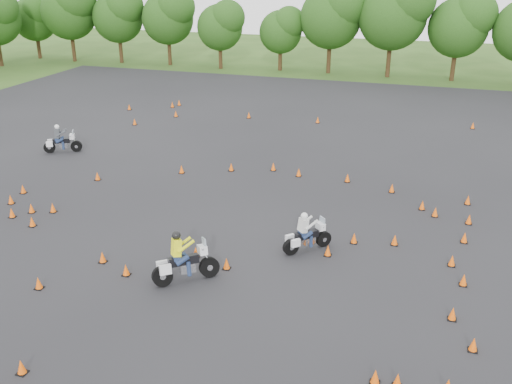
{
  "coord_description": "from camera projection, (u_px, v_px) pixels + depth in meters",
  "views": [
    {
      "loc": [
        7.35,
        -19.52,
        11.35
      ],
      "look_at": [
        0.0,
        4.0,
        1.2
      ],
      "focal_mm": 40.0,
      "sensor_mm": 36.0,
      "label": 1
    }
  ],
  "objects": [
    {
      "name": "rider_white",
      "position": [
        308.0,
        231.0,
        23.53
      ],
      "size": [
        2.11,
        2.11,
        1.76
      ],
      "primitive_type": null,
      "rotation": [
        0.0,
        0.0,
        0.78
      ],
      "color": "beige",
      "rests_on": "ground"
    },
    {
      "name": "ground",
      "position": [
        227.0,
        254.0,
        23.58
      ],
      "size": [
        140.0,
        140.0,
        0.0
      ],
      "primitive_type": "plane",
      "color": "#2D5119",
      "rests_on": "ground"
    },
    {
      "name": "treeline",
      "position": [
        374.0,
        37.0,
        52.26
      ],
      "size": [
        87.09,
        32.18,
        11.05
      ],
      "color": "#214714",
      "rests_on": "ground"
    },
    {
      "name": "rider_yellow",
      "position": [
        186.0,
        258.0,
        21.16
      ],
      "size": [
        2.52,
        2.26,
        2.01
      ],
      "primitive_type": null,
      "rotation": [
        0.0,
        0.0,
        0.68
      ],
      "color": "yellow",
      "rests_on": "ground"
    },
    {
      "name": "traffic_cones",
      "position": [
        259.0,
        209.0,
        27.19
      ],
      "size": [
        31.79,
        32.58,
        0.45
      ],
      "color": "#FF5E0A",
      "rests_on": "asphalt_pad"
    },
    {
      "name": "rider_grey",
      "position": [
        62.0,
        138.0,
        35.57
      ],
      "size": [
        2.41,
        1.66,
        1.8
      ],
      "primitive_type": null,
      "rotation": [
        0.0,
        0.0,
        0.45
      ],
      "color": "#3C3F44",
      "rests_on": "ground"
    },
    {
      "name": "asphalt_pad",
      "position": [
        268.0,
        199.0,
        28.87
      ],
      "size": [
        62.0,
        62.0,
        0.0
      ],
      "primitive_type": "plane",
      "color": "black",
      "rests_on": "ground"
    }
  ]
}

